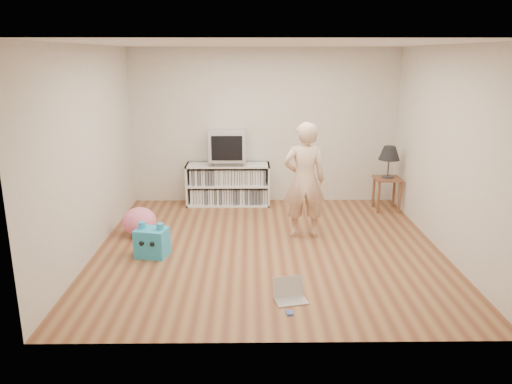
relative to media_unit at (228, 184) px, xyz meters
The scene contains 13 objects.
ground 2.15m from the media_unit, 73.21° to the right, with size 4.50×4.50×0.00m, color brown.
walls 2.33m from the media_unit, 73.21° to the right, with size 4.52×4.52×2.60m.
ceiling 3.10m from the media_unit, 73.21° to the right, with size 4.50×4.50×0.01m, color white.
media_unit is the anchor object (origin of this frame).
dvd_deck 0.39m from the media_unit, 90.00° to the right, with size 0.45×0.35×0.07m, color gray.
crt_tv 0.67m from the media_unit, 90.00° to the right, with size 0.60×0.53×0.50m.
side_table 2.63m from the media_unit, ahead, with size 0.42×0.42×0.55m.
table_lamp 2.70m from the media_unit, ahead, with size 0.34×0.34×0.52m.
person 1.99m from the media_unit, 54.64° to the right, with size 0.59×0.39×1.62m, color beige.
laptop 3.57m from the media_unit, 77.27° to the right, with size 0.37×0.33×0.22m.
playing_cards 3.87m from the media_unit, 78.57° to the right, with size 0.07×0.09×0.02m, color #4560B8.
plush_blue 2.45m from the media_unit, 110.87° to the right, with size 0.44×0.39×0.44m.
plush_pink 1.93m from the media_unit, 128.16° to the right, with size 0.47×0.47×0.40m, color pink.
Camera 1 is at (-0.24, -6.17, 2.48)m, focal length 35.00 mm.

